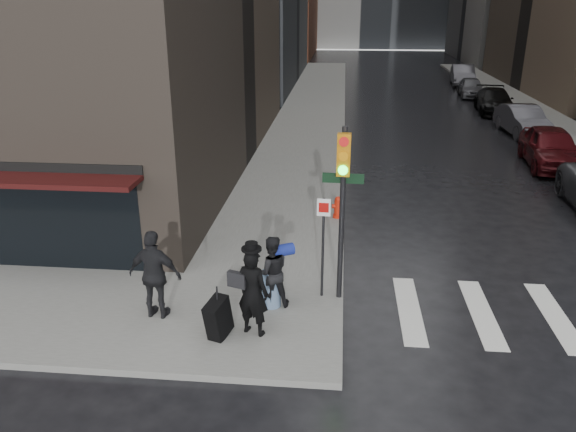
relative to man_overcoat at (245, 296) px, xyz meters
name	(u,v)px	position (x,y,z in m)	size (l,w,h in m)	color
ground	(250,325)	(-0.02, 0.55, -1.02)	(140.00, 140.00, 0.00)	black
sidewalk_left	(315,104)	(-0.02, 27.55, -0.94)	(4.00, 50.00, 0.15)	slate
sidewalk_right	(525,108)	(13.48, 27.55, -0.94)	(3.00, 50.00, 0.15)	slate
man_overcoat	(245,296)	(0.00, 0.00, 0.00)	(1.33, 0.95, 2.06)	black
man_jeans	(271,272)	(0.36, 1.19, -0.03)	(1.22, 0.85, 1.67)	black
man_greycoat	(155,275)	(-2.01, 0.50, 0.13)	(1.21, 0.62, 1.98)	black
traffic_light	(341,193)	(1.84, 1.63, 1.70)	(1.00, 0.46, 3.98)	black
fire_hydrant	(338,208)	(1.78, 6.79, -0.56)	(0.40, 0.30, 0.69)	#B91E0B
parked_car_1	(551,147)	(10.50, 13.94, -0.19)	(1.94, 4.83, 1.65)	#410D10
parked_car_2	(523,120)	(11.09, 19.98, -0.27)	(1.58, 4.52, 1.49)	#3E3D42
parked_car_3	(494,101)	(11.13, 26.02, -0.30)	(2.01, 4.93, 1.43)	black
parked_car_4	(471,87)	(10.93, 32.06, -0.34)	(1.60, 3.99, 1.36)	#4B4B50
parked_car_5	(463,75)	(11.49, 38.10, -0.22)	(1.68, 4.83, 1.59)	#444349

